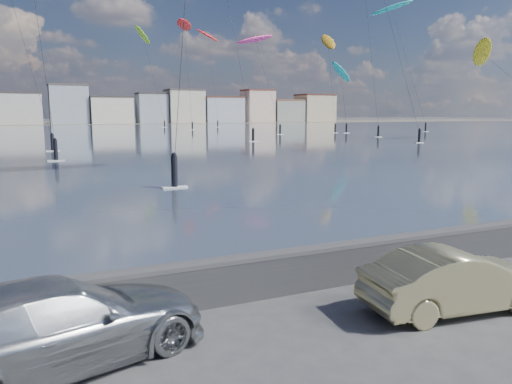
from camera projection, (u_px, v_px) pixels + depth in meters
ground at (300, 353)px, 8.67m from camera, size 700.00×700.00×0.00m
bay_water at (50, 135)px, 90.69m from camera, size 500.00×177.00×0.00m
far_shore_strip at (36, 124)px, 187.94m from camera, size 500.00×60.00×0.00m
seawall at (240, 276)px, 11.00m from camera, size 400.00×0.36×1.08m
far_buildings at (40, 107)px, 174.99m from camera, size 240.79×13.26×14.60m
car_silver at (57, 324)px, 8.11m from camera, size 5.45×3.41×1.47m
car_champagne at (456, 280)px, 10.46m from camera, size 4.15×1.88×1.32m
kitesurfer_1 at (341, 73)px, 105.84m from camera, size 7.40×9.03×14.89m
kitesurfer_2 at (256, 41)px, 99.97m from camera, size 8.51×11.76×20.34m
kitesurfer_3 at (328, 44)px, 104.87m from camera, size 4.49×10.32×21.45m
kitesurfer_6 at (208, 37)px, 151.87m from camera, size 7.71×16.00×29.66m
kitesurfer_9 at (184, 26)px, 121.93m from camera, size 7.59×12.13×26.73m
kitesurfer_13 at (483, 54)px, 77.09m from camera, size 7.36×19.66×15.61m
kitesurfer_14 at (143, 37)px, 140.30m from camera, size 7.57×10.80×28.35m
kitesurfer_20 at (392, 9)px, 114.02m from camera, size 9.60×15.38×29.84m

